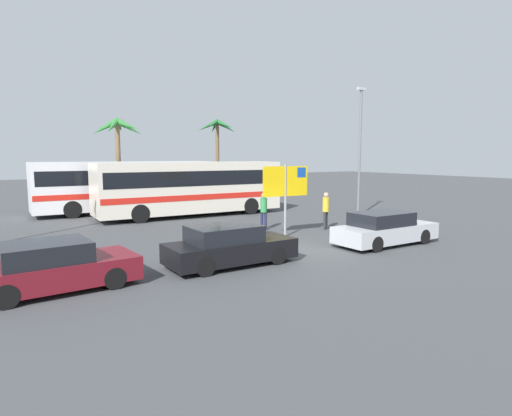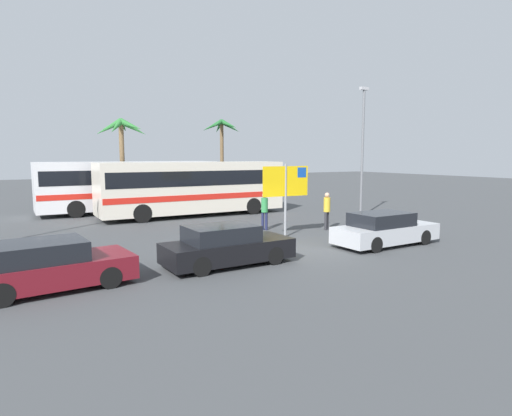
{
  "view_description": "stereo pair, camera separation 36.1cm",
  "coord_description": "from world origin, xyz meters",
  "px_view_note": "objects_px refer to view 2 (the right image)",
  "views": [
    {
      "loc": [
        -8.97,
        -13.05,
        3.55
      ],
      "look_at": [
        0.51,
        2.76,
        1.3
      ],
      "focal_mm": 30.13,
      "sensor_mm": 36.0,
      "label": 1
    },
    {
      "loc": [
        -8.66,
        -13.23,
        3.55
      ],
      "look_at": [
        0.51,
        2.76,
        1.3
      ],
      "focal_mm": 30.13,
      "sensor_mm": 36.0,
      "label": 2
    }
  ],
  "objects_px": {
    "ferry_sign": "(287,184)",
    "pedestrian_crossing_lot": "(265,208)",
    "car_black": "(226,246)",
    "bus_front_coach": "(193,186)",
    "pedestrian_near_sign": "(327,208)",
    "car_silver": "(385,230)",
    "car_maroon": "(49,266)",
    "bus_rear_coach": "(130,184)"
  },
  "relations": [
    {
      "from": "ferry_sign",
      "to": "pedestrian_crossing_lot",
      "type": "relative_size",
      "value": 1.8
    },
    {
      "from": "car_black",
      "to": "bus_front_coach",
      "type": "bearing_deg",
      "value": 71.54
    },
    {
      "from": "car_black",
      "to": "pedestrian_near_sign",
      "type": "height_order",
      "value": "pedestrian_near_sign"
    },
    {
      "from": "bus_front_coach",
      "to": "car_black",
      "type": "xyz_separation_m",
      "value": [
        -3.4,
        -11.49,
        -1.15
      ]
    },
    {
      "from": "car_silver",
      "to": "bus_front_coach",
      "type": "bearing_deg",
      "value": 104.75
    },
    {
      "from": "ferry_sign",
      "to": "car_maroon",
      "type": "bearing_deg",
      "value": -158.15
    },
    {
      "from": "car_black",
      "to": "car_silver",
      "type": "bearing_deg",
      "value": -4.55
    },
    {
      "from": "ferry_sign",
      "to": "car_silver",
      "type": "bearing_deg",
      "value": -51.04
    },
    {
      "from": "car_silver",
      "to": "pedestrian_near_sign",
      "type": "distance_m",
      "value": 4.03
    },
    {
      "from": "bus_front_coach",
      "to": "pedestrian_crossing_lot",
      "type": "bearing_deg",
      "value": -80.04
    },
    {
      "from": "car_silver",
      "to": "pedestrian_crossing_lot",
      "type": "xyz_separation_m",
      "value": [
        -2.31,
        5.43,
        0.42
      ]
    },
    {
      "from": "pedestrian_near_sign",
      "to": "ferry_sign",
      "type": "bearing_deg",
      "value": 80.34
    },
    {
      "from": "ferry_sign",
      "to": "pedestrian_crossing_lot",
      "type": "bearing_deg",
      "value": 91.72
    },
    {
      "from": "bus_front_coach",
      "to": "pedestrian_near_sign",
      "type": "xyz_separation_m",
      "value": [
        3.75,
        -7.8,
        -0.72
      ]
    },
    {
      "from": "car_maroon",
      "to": "pedestrian_crossing_lot",
      "type": "height_order",
      "value": "pedestrian_crossing_lot"
    },
    {
      "from": "car_maroon",
      "to": "pedestrian_crossing_lot",
      "type": "xyz_separation_m",
      "value": [
        9.72,
        5.08,
        0.42
      ]
    },
    {
      "from": "bus_rear_coach",
      "to": "pedestrian_near_sign",
      "type": "bearing_deg",
      "value": -60.42
    },
    {
      "from": "ferry_sign",
      "to": "pedestrian_near_sign",
      "type": "relative_size",
      "value": 1.78
    },
    {
      "from": "ferry_sign",
      "to": "pedestrian_near_sign",
      "type": "bearing_deg",
      "value": 15.71
    },
    {
      "from": "ferry_sign",
      "to": "pedestrian_crossing_lot",
      "type": "height_order",
      "value": "ferry_sign"
    },
    {
      "from": "bus_rear_coach",
      "to": "car_maroon",
      "type": "distance_m",
      "value": 16.3
    },
    {
      "from": "car_black",
      "to": "pedestrian_near_sign",
      "type": "xyz_separation_m",
      "value": [
        7.15,
        3.69,
        0.43
      ]
    },
    {
      "from": "bus_rear_coach",
      "to": "ferry_sign",
      "type": "relative_size",
      "value": 3.41
    },
    {
      "from": "bus_rear_coach",
      "to": "bus_front_coach",
      "type": "bearing_deg",
      "value": -53.15
    },
    {
      "from": "car_silver",
      "to": "pedestrian_crossing_lot",
      "type": "height_order",
      "value": "pedestrian_crossing_lot"
    },
    {
      "from": "pedestrian_crossing_lot",
      "to": "bus_front_coach",
      "type": "bearing_deg",
      "value": 55.96
    },
    {
      "from": "bus_front_coach",
      "to": "car_maroon",
      "type": "distance_m",
      "value": 14.37
    },
    {
      "from": "bus_rear_coach",
      "to": "pedestrian_crossing_lot",
      "type": "bearing_deg",
      "value": -68.79
    },
    {
      "from": "bus_rear_coach",
      "to": "ferry_sign",
      "type": "distance_m",
      "value": 12.71
    },
    {
      "from": "bus_front_coach",
      "to": "pedestrian_near_sign",
      "type": "relative_size",
      "value": 6.07
    },
    {
      "from": "car_maroon",
      "to": "pedestrian_crossing_lot",
      "type": "bearing_deg",
      "value": 21.91
    },
    {
      "from": "pedestrian_near_sign",
      "to": "car_black",
      "type": "bearing_deg",
      "value": 96.01
    },
    {
      "from": "bus_front_coach",
      "to": "ferry_sign",
      "type": "height_order",
      "value": "ferry_sign"
    },
    {
      "from": "bus_rear_coach",
      "to": "pedestrian_near_sign",
      "type": "relative_size",
      "value": 6.07
    },
    {
      "from": "bus_front_coach",
      "to": "pedestrian_crossing_lot",
      "type": "xyz_separation_m",
      "value": [
        1.12,
        -6.37,
        -0.73
      ]
    },
    {
      "from": "car_silver",
      "to": "car_black",
      "type": "xyz_separation_m",
      "value": [
        -6.83,
        0.31,
        -0.0
      ]
    },
    {
      "from": "bus_front_coach",
      "to": "car_maroon",
      "type": "height_order",
      "value": "bus_front_coach"
    },
    {
      "from": "bus_front_coach",
      "to": "car_black",
      "type": "distance_m",
      "value": 12.04
    },
    {
      "from": "car_maroon",
      "to": "pedestrian_near_sign",
      "type": "height_order",
      "value": "pedestrian_near_sign"
    },
    {
      "from": "bus_front_coach",
      "to": "car_silver",
      "type": "xyz_separation_m",
      "value": [
        3.43,
        -11.8,
        -1.15
      ]
    },
    {
      "from": "car_black",
      "to": "pedestrian_near_sign",
      "type": "distance_m",
      "value": 8.06
    },
    {
      "from": "ferry_sign",
      "to": "car_black",
      "type": "bearing_deg",
      "value": -140.71
    }
  ]
}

